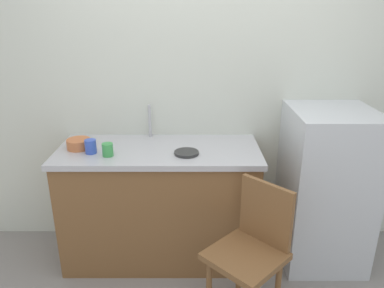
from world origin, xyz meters
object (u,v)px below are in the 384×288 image
object	(u,v)px
refrigerator	(323,187)
chair	(250,248)
terracotta_bowl	(77,144)
hotplate	(185,153)
cup_blue	(89,147)
cup_green	(106,150)

from	to	relation	value
refrigerator	chair	world-z (taller)	refrigerator
terracotta_bowl	hotplate	world-z (taller)	terracotta_bowl
chair	cup_blue	bearing A→B (deg)	-160.98
chair	cup_green	bearing A→B (deg)	-161.56
terracotta_bowl	cup_green	world-z (taller)	cup_green
cup_blue	cup_green	xyz separation A→B (m)	(0.13, -0.05, -0.00)
chair	hotplate	xyz separation A→B (m)	(-0.40, 0.50, 0.42)
chair	terracotta_bowl	bearing A→B (deg)	-162.38
refrigerator	terracotta_bowl	world-z (taller)	refrigerator
cup_blue	cup_green	size ratio (longest dim) A/B	1.08
hotplate	cup_blue	distance (m)	0.67
terracotta_bowl	cup_blue	xyz separation A→B (m)	(0.11, -0.09, 0.01)
refrigerator	chair	distance (m)	0.88
terracotta_bowl	hotplate	xyz separation A→B (m)	(0.77, -0.11, -0.02)
cup_green	hotplate	bearing A→B (deg)	3.20
refrigerator	cup_green	distance (m)	1.61
hotplate	terracotta_bowl	bearing A→B (deg)	171.80
refrigerator	terracotta_bowl	xyz separation A→B (m)	(-1.80, 0.01, 0.35)
refrigerator	cup_blue	bearing A→B (deg)	-177.27
hotplate	cup_blue	xyz separation A→B (m)	(-0.66, 0.02, 0.04)
refrigerator	cup_blue	xyz separation A→B (m)	(-1.69, -0.08, 0.36)
refrigerator	terracotta_bowl	size ratio (longest dim) A/B	7.07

